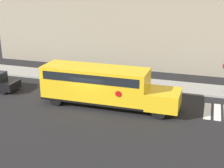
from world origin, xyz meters
name	(u,v)px	position (x,y,z in m)	size (l,w,h in m)	color
ground_plane	(91,107)	(0.00, 0.00, 0.00)	(60.00, 60.00, 0.00)	black
sidewalk_strip	(116,81)	(0.00, 6.50, 0.07)	(44.00, 3.00, 0.15)	#9E9E99
building_backdrop	(133,28)	(0.00, 13.00, 4.13)	(32.00, 4.00, 8.26)	#9E937F
school_bus	(102,84)	(0.70, 0.59, 1.70)	(10.45, 2.57, 3.00)	yellow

